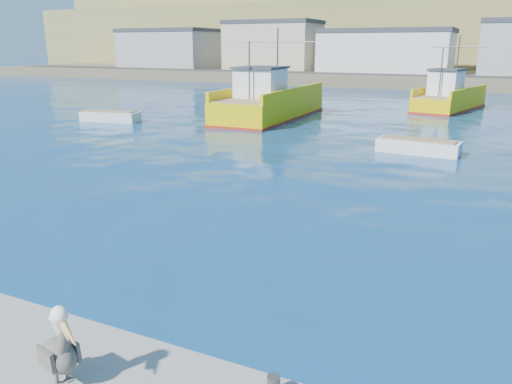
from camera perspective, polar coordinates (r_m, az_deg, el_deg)
ground at (r=11.85m, az=-4.83°, el=-10.69°), size 260.00×260.00×0.00m
dock_bollards at (r=8.82m, az=-13.06°, el=-16.57°), size 36.20×0.20×0.30m
far_shore at (r=118.44m, az=24.08°, el=16.80°), size 200.00×81.00×24.00m
trawler_yellow_a at (r=38.78m, az=1.52°, el=10.10°), size 5.95×13.07×6.73m
trawler_yellow_b at (r=46.97m, az=21.16°, el=9.92°), size 5.56×10.34×6.33m
skiff_left at (r=38.73m, az=-16.29°, el=8.21°), size 4.49×2.30×0.93m
skiff_mid at (r=27.36m, az=18.02°, el=4.85°), size 4.22×1.77×0.90m
pelican at (r=8.23m, az=-21.47°, el=-16.45°), size 1.07×0.67×1.35m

